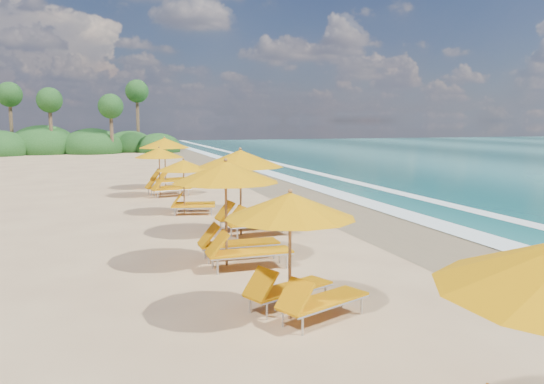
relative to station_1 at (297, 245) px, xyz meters
The scene contains 10 objects.
ground 8.08m from the station_1, 75.50° to the left, with size 160.00×160.00×0.00m, color tan.
wet_sand 9.86m from the station_1, 52.16° to the left, with size 4.00×160.00×0.01m, color #867350.
surf_foam 11.70m from the station_1, 41.59° to the left, with size 4.00×160.00×0.01m.
station_1 is the anchor object (origin of this frame).
station_2 3.78m from the station_1, 93.39° to the left, with size 2.79×2.57×2.61m.
station_3 7.23m from the station_1, 81.98° to the left, with size 3.08×2.89×2.69m.
station_4 11.46m from the station_1, 90.65° to the left, with size 2.54×2.44×2.09m.
station_5 16.57m from the station_1, 91.67° to the left, with size 2.82×2.71×2.31m.
station_6 19.56m from the station_1, 89.57° to the left, with size 3.25×3.12×2.68m.
treeline 53.82m from the station_1, 98.48° to the left, with size 25.80×8.80×9.74m.
Camera 1 is at (-5.25, -16.44, 3.49)m, focal length 35.58 mm.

